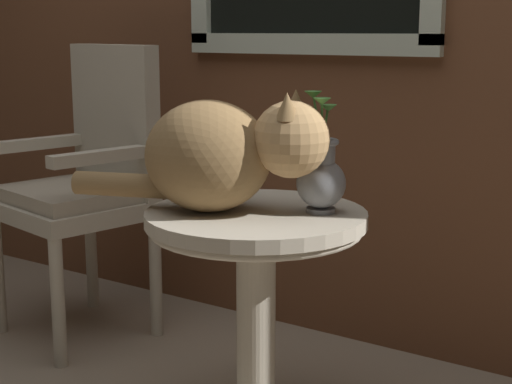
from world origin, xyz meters
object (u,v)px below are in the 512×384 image
(wicker_side_table, at_px, (256,280))
(cat, at_px, (223,153))
(pewter_vase_with_ivy, at_px, (321,175))
(wicker_chair, at_px, (89,176))

(wicker_side_table, bearing_deg, cat, -141.57)
(wicker_side_table, xyz_separation_m, pewter_vase_with_ivy, (0.14, 0.08, 0.28))
(wicker_side_table, distance_m, cat, 0.35)
(wicker_chair, xyz_separation_m, pewter_vase_with_ivy, (1.06, -0.21, 0.14))
(wicker_side_table, height_order, cat, cat)
(cat, bearing_deg, wicker_chair, 157.61)
(wicker_side_table, bearing_deg, pewter_vase_with_ivy, 29.57)
(wicker_side_table, distance_m, pewter_vase_with_ivy, 0.32)
(cat, relative_size, pewter_vase_with_ivy, 2.13)
(wicker_side_table, xyz_separation_m, cat, (-0.07, -0.05, 0.34))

